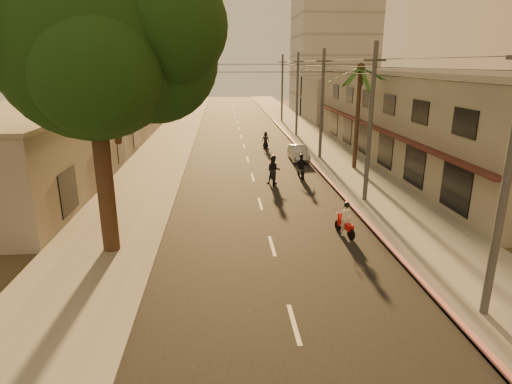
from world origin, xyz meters
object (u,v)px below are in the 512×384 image
broadleaf_tree (102,46)px  parked_car (298,153)px  scooter_red (346,221)px  scooter_mid_a (274,171)px  palm_tree (360,73)px  scooter_far_a (266,140)px  scooter_mid_b (301,167)px

broadleaf_tree → parked_car: 21.84m
scooter_red → scooter_mid_a: 9.57m
palm_tree → parked_car: 8.27m
scooter_far_a → scooter_mid_a: bearing=-86.9°
scooter_mid_a → parked_car: size_ratio=0.52×
palm_tree → scooter_mid_a: size_ratio=4.11×
scooter_red → scooter_mid_b: (-0.18, 10.78, 0.03)m
scooter_mid_a → scooter_far_a: bearing=94.1°
broadleaf_tree → palm_tree: bearing=43.5°
scooter_mid_a → scooter_mid_b: size_ratio=1.13×
scooter_red → parked_car: (0.63, 16.43, -0.12)m
scooter_far_a → scooter_red: bearing=-79.5°
palm_tree → scooter_mid_a: palm_tree is taller
scooter_far_a → parked_car: scooter_far_a is taller
scooter_red → scooter_mid_b: 10.78m
scooter_mid_a → scooter_mid_b: 2.61m
broadleaf_tree → scooter_mid_b: broadleaf_tree is taller
palm_tree → parked_car: palm_tree is taller
scooter_far_a → parked_car: 6.16m
broadleaf_tree → scooter_mid_b: size_ratio=6.87×
broadleaf_tree → parked_car: size_ratio=3.16×
scooter_mid_b → parked_car: bearing=78.3°
parked_car → scooter_mid_b: bearing=-98.7°
scooter_far_a → scooter_mid_b: bearing=-76.6°
scooter_mid_a → scooter_far_a: scooter_mid_a is taller
broadleaf_tree → parked_car: (10.84, 17.26, -7.85)m
scooter_mid_b → parked_car: 5.72m
scooter_red → scooter_mid_b: size_ratio=0.95×
palm_tree → scooter_red: palm_tree is taller
broadleaf_tree → scooter_red: (10.21, 0.83, -7.73)m
broadleaf_tree → scooter_red: 12.83m
scooter_red → broadleaf_tree: bearing=169.4°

